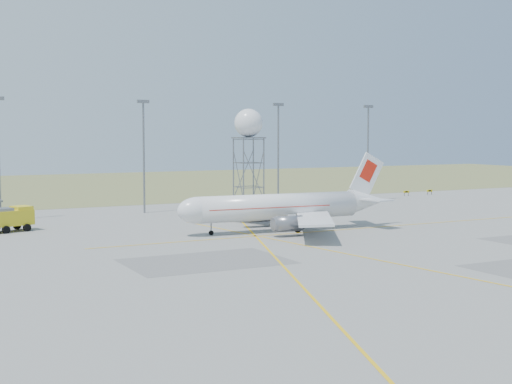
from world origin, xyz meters
TOP-DOWN VIEW (x-y plane):
  - ground at (0.00, 0.00)m, footprint 400.00×400.00m
  - grass_strip at (0.00, 140.00)m, footprint 400.00×120.00m
  - mast_b at (-10.00, 66.00)m, footprint 2.20×0.50m
  - mast_c at (18.00, 66.00)m, footprint 2.20×0.50m
  - mast_d at (40.00, 66.00)m, footprint 2.20×0.50m
  - taxi_sign_near at (55.60, 72.00)m, footprint 1.60×0.17m
  - taxi_sign_far at (62.60, 72.00)m, footprint 1.60×0.17m
  - airliner_main at (0.12, 33.19)m, footprint 33.94×32.92m
  - radar_tower at (8.17, 59.78)m, footprint 5.25×5.25m
  - fire_truck at (-36.81, 50.67)m, footprint 9.63×5.78m

SIDE VIEW (x-z plane):
  - ground at x=0.00m, z-range 0.00..0.00m
  - grass_strip at x=0.00m, z-range 0.00..0.03m
  - taxi_sign_near at x=55.60m, z-range 0.29..1.49m
  - taxi_sign_far at x=62.60m, z-range 0.29..1.49m
  - fire_truck at x=-36.81m, z-range -0.07..3.58m
  - airliner_main at x=0.12m, z-range -2.23..9.31m
  - radar_tower at x=8.17m, z-range 1.16..20.18m
  - mast_b at x=-10.00m, z-range 1.82..22.32m
  - mast_c at x=18.00m, z-range 1.82..22.32m
  - mast_d at x=40.00m, z-range 1.82..22.32m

